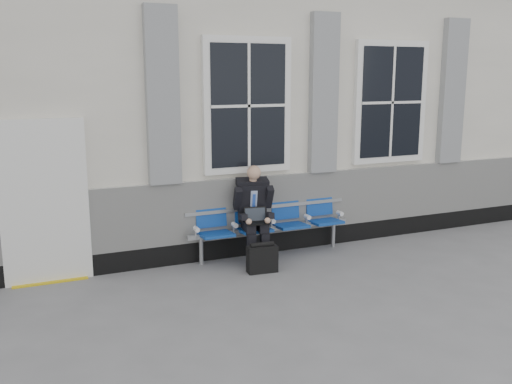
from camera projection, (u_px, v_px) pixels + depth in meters
name	position (u px, v px, depth m)	size (l,w,h in m)	color
ground	(424.00, 265.00, 8.21)	(70.00, 70.00, 0.00)	slate
station_building	(310.00, 99.00, 10.87)	(14.40, 4.40, 4.49)	silver
bench	(270.00, 220.00, 8.57)	(2.60, 0.47, 0.91)	#9EA0A3
businessman	(254.00, 210.00, 8.28)	(0.60, 0.81, 1.42)	black
briefcase	(262.00, 258.00, 7.88)	(0.43, 0.22, 0.43)	black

